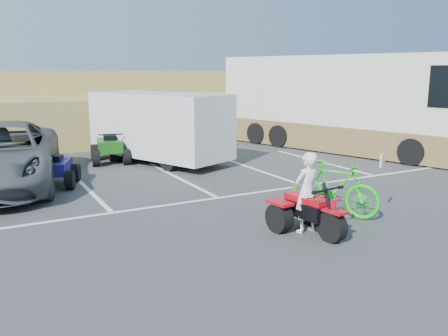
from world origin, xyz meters
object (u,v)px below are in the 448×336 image
green_dirt_bike (334,188)px  quad_atv_green (111,162)px  cargo_trailer (159,125)px  quad_atv_blue (57,186)px  rider (307,193)px  red_trike_atv (311,234)px  rv_motorhome (339,110)px

green_dirt_bike → quad_atv_green: size_ratio=1.21×
cargo_trailer → quad_atv_green: cargo_trailer is taller
quad_atv_blue → quad_atv_green: bearing=70.6°
rider → quad_atv_blue: size_ratio=1.10×
red_trike_atv → quad_atv_blue: (-3.74, 6.53, 0.00)m
rider → quad_atv_blue: (-3.72, 6.38, -0.81)m
rider → quad_atv_green: size_ratio=0.96×
rider → cargo_trailer: 8.27m
red_trike_atv → rv_motorhome: size_ratio=0.15×
green_dirt_bike → rv_motorhome: 9.34m
rv_motorhome → quad_atv_blue: 11.34m
quad_atv_blue → cargo_trailer: bearing=47.0°
quad_atv_green → red_trike_atv: bearing=-69.8°
green_dirt_bike → cargo_trailer: (-1.18, 7.65, 0.69)m
rider → green_dirt_bike: (1.24, 0.60, -0.20)m
green_dirt_bike → quad_atv_blue: 7.64m
rider → quad_atv_blue: bearing=-66.6°
rider → cargo_trailer: size_ratio=0.29×
cargo_trailer → quad_atv_green: (-1.56, 0.77, -1.30)m
quad_atv_blue → red_trike_atv: bearing=-39.6°
quad_atv_green → rv_motorhome: bearing=1.1°
cargo_trailer → rv_motorhome: bearing=-28.7°
rv_motorhome → green_dirt_bike: bearing=-149.7°
green_dirt_bike → rv_motorhome: size_ratio=0.19×
red_trike_atv → rider: 0.82m
rv_motorhome → quad_atv_blue: rv_motorhome is taller
rider → cargo_trailer: bearing=-97.2°
rider → quad_atv_blue: 7.43m
rv_motorhome → quad_atv_green: size_ratio=6.26×
red_trike_atv → quad_atv_blue: red_trike_atv is taller
rider → quad_atv_green: 9.18m
cargo_trailer → rv_motorhome: 7.44m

